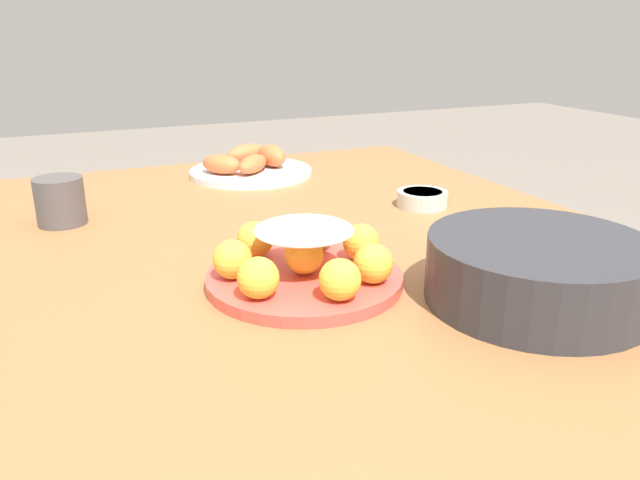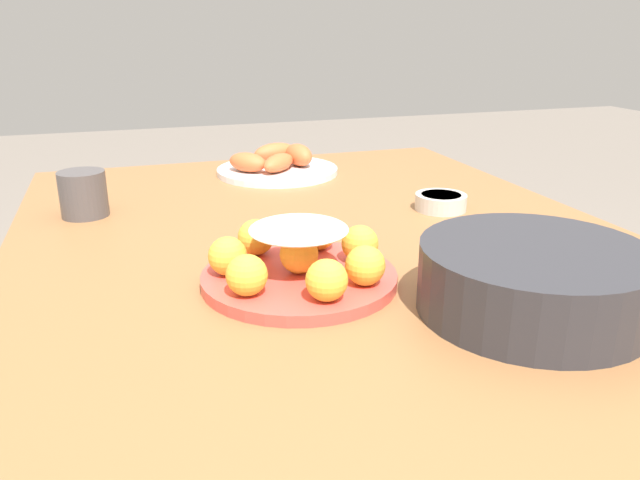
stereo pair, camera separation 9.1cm
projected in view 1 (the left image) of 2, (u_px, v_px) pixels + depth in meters
dining_table at (333, 299)px, 1.02m from camera, size 1.43×1.02×0.75m
cake_plate at (305, 262)px, 0.85m from camera, size 0.27×0.27×0.09m
serving_bowl at (538, 269)px, 0.79m from camera, size 0.28×0.28×0.09m
sauce_bowl at (422, 198)px, 1.21m from camera, size 0.10×0.10×0.03m
seafood_platter at (250, 166)px, 1.45m from camera, size 0.28×0.28×0.07m
cup_near at (60, 201)px, 1.10m from camera, size 0.08×0.08×0.08m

